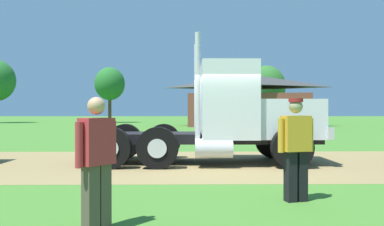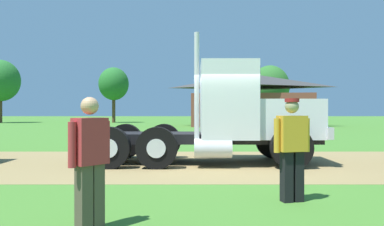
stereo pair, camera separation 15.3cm
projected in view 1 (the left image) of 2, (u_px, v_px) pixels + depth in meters
The scene contains 8 objects.
ground_plane at pixel (214, 163), 10.60m from camera, with size 200.00×200.00×0.00m, color #41782A.
dirt_track at pixel (214, 163), 10.60m from camera, with size 120.00×6.12×0.01m, color olive.
truck_foreground_white at pixel (231, 117), 10.70m from camera, with size 6.95×2.62×3.65m.
visitor_standing_near at pixel (97, 159), 4.65m from camera, with size 0.46×0.48×1.70m.
visitor_by_barrel at pixel (296, 145), 6.14m from camera, with size 0.64×0.37×1.74m.
shed_building at pixel (247, 101), 37.21m from camera, with size 12.83×7.91×5.33m.
tree_mid at pixel (110, 84), 48.34m from camera, with size 3.98×3.98×7.36m.
tree_right at pixel (266, 87), 47.03m from camera, with size 5.00×5.00×7.42m.
Camera 1 is at (-0.80, -10.58, 1.52)m, focal length 34.08 mm.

